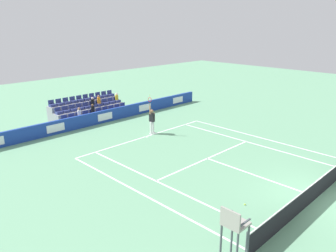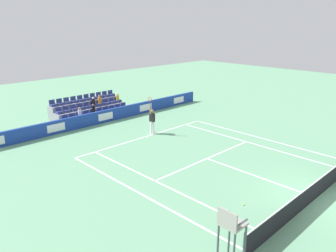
{
  "view_description": "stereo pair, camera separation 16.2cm",
  "coord_description": "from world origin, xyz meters",
  "px_view_note": "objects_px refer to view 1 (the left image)",
  "views": [
    {
      "loc": [
        14.45,
        4.82,
        7.67
      ],
      "look_at": [
        -0.39,
        -10.07,
        1.1
      ],
      "focal_mm": 35.78,
      "sensor_mm": 36.0,
      "label": 1
    },
    {
      "loc": [
        14.33,
        4.93,
        7.67
      ],
      "look_at": [
        -0.39,
        -10.07,
        1.1
      ],
      "focal_mm": 35.78,
      "sensor_mm": 36.0,
      "label": 2
    }
  ],
  "objects_px": {
    "tennis_player": "(152,120)",
    "umpire_chair": "(234,231)",
    "tennis_net": "(319,188)",
    "loose_tennis_ball": "(245,204)"
  },
  "relations": [
    {
      "from": "umpire_chair",
      "to": "loose_tennis_ball",
      "type": "height_order",
      "value": "umpire_chair"
    },
    {
      "from": "tennis_net",
      "to": "loose_tennis_ball",
      "type": "height_order",
      "value": "tennis_net"
    },
    {
      "from": "tennis_player",
      "to": "umpire_chair",
      "type": "height_order",
      "value": "tennis_player"
    },
    {
      "from": "tennis_net",
      "to": "tennis_player",
      "type": "relative_size",
      "value": 4.19
    },
    {
      "from": "umpire_chair",
      "to": "loose_tennis_ball",
      "type": "distance_m",
      "value": 4.54
    },
    {
      "from": "tennis_player",
      "to": "loose_tennis_ball",
      "type": "distance_m",
      "value": 10.81
    },
    {
      "from": "tennis_net",
      "to": "tennis_player",
      "type": "distance_m",
      "value": 12.1
    },
    {
      "from": "tennis_net",
      "to": "loose_tennis_ball",
      "type": "xyz_separation_m",
      "value": [
        2.94,
        -1.96,
        -0.46
      ]
    },
    {
      "from": "tennis_player",
      "to": "umpire_chair",
      "type": "xyz_separation_m",
      "value": [
        7.54,
        12.04,
        0.53
      ]
    },
    {
      "from": "loose_tennis_ball",
      "to": "umpire_chair",
      "type": "bearing_deg",
      "value": 26.88
    }
  ]
}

